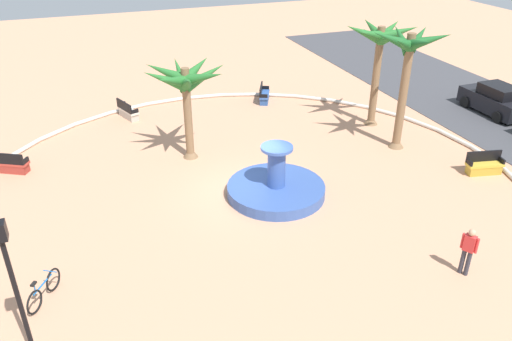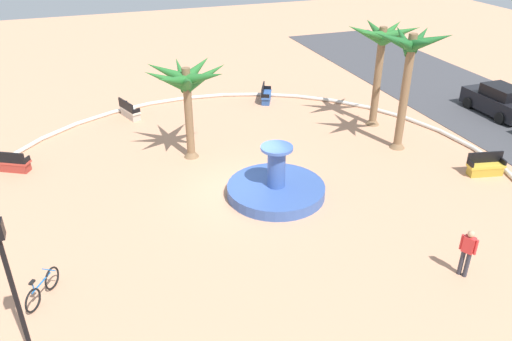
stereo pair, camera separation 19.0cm
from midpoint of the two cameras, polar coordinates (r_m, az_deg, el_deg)
name	(u,v)px [view 2 (the right image)]	position (r m, az deg, el deg)	size (l,w,h in m)	color
ground_plane	(248,191)	(20.90, -0.69, -2.28)	(80.00, 80.00, 0.00)	tan
plaza_curb	(248,188)	(20.85, -0.69, -2.04)	(23.19, 23.19, 0.20)	silver
fountain	(276,188)	(20.45, 2.54, -2.03)	(3.98, 3.98, 2.19)	#38569E
palm_tree_near_fountain	(186,83)	(22.46, -7.68, 9.74)	(3.75, 3.75, 4.53)	brown
palm_tree_by_curb	(410,58)	(24.00, 17.23, 12.02)	(3.44, 3.37, 5.77)	brown
palm_tree_mid_plaza	(381,46)	(26.60, 14.20, 13.48)	(3.64, 3.58, 5.43)	brown
bench_east	(130,112)	(28.75, -13.90, 6.48)	(1.67, 1.01, 1.00)	beige
bench_west	(485,167)	(24.16, 24.70, 0.32)	(0.83, 1.67, 1.00)	gold
bench_north	(266,96)	(30.29, 1.31, 8.42)	(1.66, 1.13, 1.00)	#335BA8
bench_southeast	(12,164)	(24.67, -25.68, 0.67)	(1.22, 1.64, 1.00)	#B73D33
lamppost	(11,283)	(13.41, -25.54, -11.42)	(0.32, 0.32, 4.56)	black
bicycle_red_frame	(42,289)	(16.69, -22.69, -12.21)	(1.50, 0.95, 0.94)	black
person_cyclist_photo	(467,251)	(17.28, 23.07, -8.35)	(0.47, 0.34, 1.71)	#33333D
parked_car_leftmost	(498,101)	(31.34, 25.83, 7.10)	(4.01, 1.94, 1.67)	black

